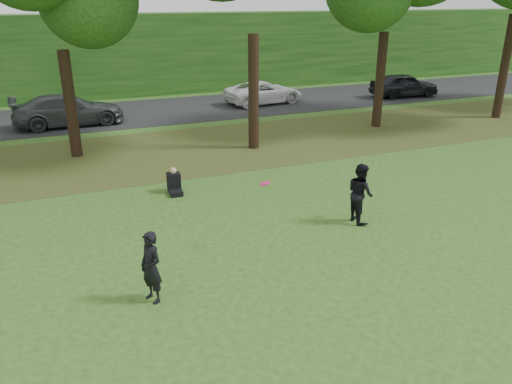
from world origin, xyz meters
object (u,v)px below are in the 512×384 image
player_left (151,267)px  frisbee (265,183)px  seated_person (174,183)px  player_right (360,193)px

player_left → frisbee: frisbee is taller
frisbee → seated_person: frisbee is taller
seated_person → frisbee: bearing=-71.2°
player_left → player_right: size_ratio=0.92×
player_left → frisbee: size_ratio=4.75×
seated_person → player_left: bearing=-103.7°
player_right → seated_person: (-4.31, 4.17, -0.54)m
player_right → player_left: bearing=109.0°
frisbee → seated_person: size_ratio=0.40×
player_left → frisbee: (3.11, 1.33, 0.94)m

